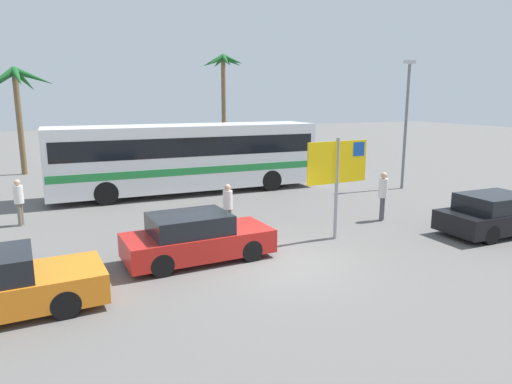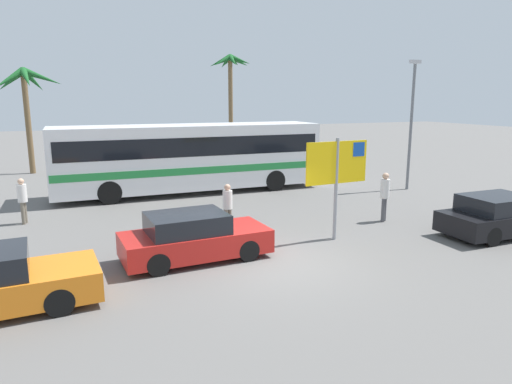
# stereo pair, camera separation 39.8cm
# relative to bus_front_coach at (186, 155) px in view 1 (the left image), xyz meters

# --- Properties ---
(ground) EXTENTS (120.00, 120.00, 0.00)m
(ground) POSITION_rel_bus_front_coach_xyz_m (-0.35, -10.40, -1.79)
(ground) COLOR #605E5B
(bus_front_coach) EXTENTS (12.29, 2.73, 3.17)m
(bus_front_coach) POSITION_rel_bus_front_coach_xyz_m (0.00, 0.00, 0.00)
(bus_front_coach) COLOR white
(bus_front_coach) RESTS_ON ground
(ferry_sign) EXTENTS (2.20, 0.22, 3.20)m
(ferry_sign) POSITION_rel_bus_front_coach_xyz_m (2.36, -9.03, 0.54)
(ferry_sign) COLOR gray
(ferry_sign) RESTS_ON ground
(car_black) EXTENTS (4.08, 1.76, 1.32)m
(car_black) POSITION_rel_bus_front_coach_xyz_m (7.54, -10.64, -1.15)
(car_black) COLOR black
(car_black) RESTS_ON ground
(car_red) EXTENTS (4.09, 1.92, 1.32)m
(car_red) POSITION_rel_bus_front_coach_xyz_m (-2.26, -9.15, -1.15)
(car_red) COLOR red
(car_red) RESTS_ON ground
(pedestrian_near_sign) EXTENTS (0.32, 0.32, 1.62)m
(pedestrian_near_sign) POSITION_rel_bus_front_coach_xyz_m (-0.52, -6.93, -0.84)
(pedestrian_near_sign) COLOR #706656
(pedestrian_near_sign) RESTS_ON ground
(pedestrian_crossing_lot) EXTENTS (0.32, 0.32, 1.63)m
(pedestrian_crossing_lot) POSITION_rel_bus_front_coach_xyz_m (-6.89, -3.26, -0.83)
(pedestrian_crossing_lot) COLOR #706656
(pedestrian_crossing_lot) RESTS_ON ground
(pedestrian_by_bus) EXTENTS (0.32, 0.32, 1.78)m
(pedestrian_by_bus) POSITION_rel_bus_front_coach_xyz_m (5.12, -7.83, -0.73)
(pedestrian_by_bus) COLOR #4C4C51
(pedestrian_by_bus) RESTS_ON ground
(lamp_post_left_side) EXTENTS (0.56, 0.20, 6.13)m
(lamp_post_left_side) POSITION_rel_bus_front_coach_xyz_m (9.99, -3.33, 1.60)
(lamp_post_left_side) COLOR slate
(lamp_post_left_side) RESTS_ON ground
(palm_tree_seaside) EXTENTS (3.83, 3.87, 6.14)m
(palm_tree_seaside) POSITION_rel_bus_front_coach_xyz_m (-7.32, 9.04, 3.09)
(palm_tree_seaside) COLOR brown
(palm_tree_seaside) RESTS_ON ground
(palm_tree_inland) EXTENTS (3.09, 3.10, 7.50)m
(palm_tree_inland) POSITION_rel_bus_front_coach_xyz_m (5.98, 11.31, 4.34)
(palm_tree_inland) COLOR brown
(palm_tree_inland) RESTS_ON ground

